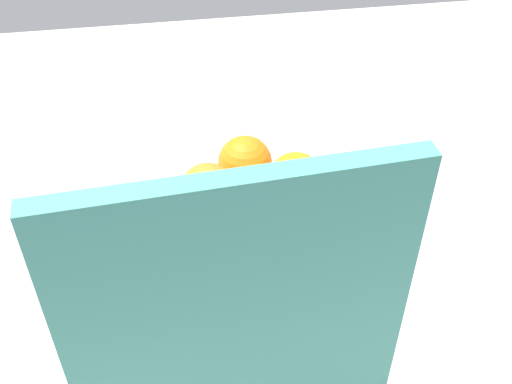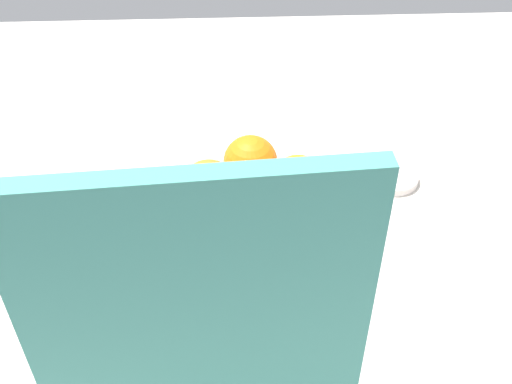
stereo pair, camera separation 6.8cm
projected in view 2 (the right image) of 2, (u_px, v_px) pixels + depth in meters
ground_plane at (231, 262)px, 86.14cm from camera, size 180.00×140.00×3.00cm
fruit_bowl at (256, 230)px, 84.97cm from camera, size 23.53×23.53×5.32cm
orange_front_left at (250, 162)px, 85.72cm from camera, size 7.33×7.33×7.33cm
orange_front_right at (209, 188)px, 81.75cm from camera, size 7.33×7.33×7.33cm
orange_center at (232, 214)px, 77.97cm from camera, size 7.33×7.33×7.33cm
orange_back_left at (288, 216)px, 77.72cm from camera, size 7.33×7.33×7.33cm
orange_back_right at (298, 183)px, 82.47cm from camera, size 7.33×7.33×7.33cm
banana_bunch at (243, 210)px, 79.46cm from camera, size 17.53×10.79×6.20cm
cutting_board at (202, 339)px, 53.31cm from camera, size 28.06×3.66×36.00cm
jar_lid at (392, 177)px, 96.40cm from camera, size 7.80×7.80×1.23cm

